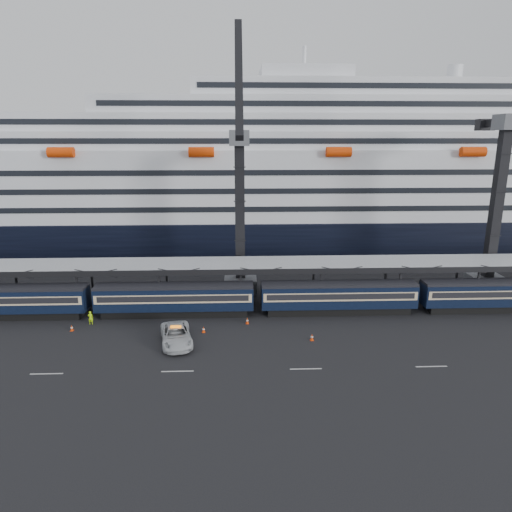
% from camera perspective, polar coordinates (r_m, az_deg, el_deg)
% --- Properties ---
extents(ground, '(260.00, 260.00, 0.00)m').
position_cam_1_polar(ground, '(51.58, 21.42, -10.59)').
color(ground, black).
rests_on(ground, ground).
extents(train, '(133.05, 3.00, 4.05)m').
position_cam_1_polar(train, '(57.94, 13.51, -4.82)').
color(train, black).
rests_on(train, ground).
extents(canopy, '(130.00, 6.25, 5.53)m').
position_cam_1_polar(canopy, '(62.08, 16.84, -0.80)').
color(canopy, '#A1A4A9').
rests_on(canopy, ground).
extents(cruise_ship, '(214.09, 28.84, 34.00)m').
position_cam_1_polar(cruise_ship, '(90.98, 10.04, 8.89)').
color(cruise_ship, black).
rests_on(cruise_ship, ground).
extents(crane_dark_near, '(4.50, 17.75, 35.08)m').
position_cam_1_polar(crane_dark_near, '(61.81, -2.03, 6.09)').
color(crane_dark_near, '#47494E').
rests_on(crane_dark_near, ground).
extents(crane_dark_mid, '(4.50, 18.24, 39.64)m').
position_cam_1_polar(crane_dark_mid, '(70.08, 28.14, 6.58)').
color(crane_dark_mid, '#47494E').
rests_on(crane_dark_mid, ground).
extents(pickup_truck, '(4.31, 7.08, 1.83)m').
position_cam_1_polar(pickup_truck, '(49.33, -9.94, -9.75)').
color(pickup_truck, silver).
rests_on(pickup_truck, ground).
extents(worker, '(0.60, 0.41, 1.61)m').
position_cam_1_polar(worker, '(56.70, -19.98, -7.27)').
color(worker, '#BCFF0D').
rests_on(worker, ground).
extents(traffic_cone_a, '(0.36, 0.36, 0.72)m').
position_cam_1_polar(traffic_cone_a, '(55.80, -22.05, -8.32)').
color(traffic_cone_a, '#E93B07').
rests_on(traffic_cone_a, ground).
extents(traffic_cone_b, '(0.38, 0.38, 0.75)m').
position_cam_1_polar(traffic_cone_b, '(53.68, -1.10, -8.08)').
color(traffic_cone_b, '#E93B07').
rests_on(traffic_cone_b, ground).
extents(traffic_cone_c, '(0.36, 0.36, 0.72)m').
position_cam_1_polar(traffic_cone_c, '(51.74, -6.57, -9.10)').
color(traffic_cone_c, '#E93B07').
rests_on(traffic_cone_c, ground).
extents(traffic_cone_d, '(0.38, 0.38, 0.77)m').
position_cam_1_polar(traffic_cone_d, '(49.89, 7.01, -10.02)').
color(traffic_cone_d, '#E93B07').
rests_on(traffic_cone_d, ground).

